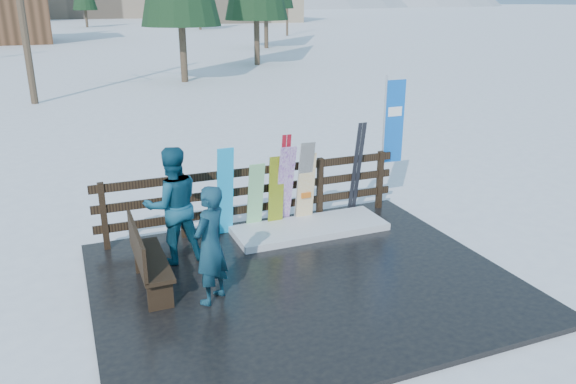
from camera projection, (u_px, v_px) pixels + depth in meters
name	position (u px, v px, depth m)	size (l,w,h in m)	color
ground	(303.00, 283.00, 8.38)	(700.00, 700.00, 0.00)	white
deck	(303.00, 281.00, 8.36)	(6.00, 5.00, 0.08)	black
fence	(254.00, 192.00, 10.06)	(5.60, 0.10, 1.15)	black
snow_patch	(310.00, 228.00, 10.03)	(2.73, 1.00, 0.12)	white
bench	(146.00, 257.00, 7.86)	(0.41, 1.50, 0.97)	black
snowboard_0	(225.00, 192.00, 9.61)	(0.28, 0.03, 1.63)	#17AFF3
snowboard_1	(255.00, 197.00, 9.85)	(0.28, 0.03, 1.31)	white
snowboard_2	(276.00, 192.00, 9.98)	(0.28, 0.03, 1.36)	#E7FF19
snowboard_3	(285.00, 186.00, 10.01)	(0.30, 0.03, 1.58)	white
snowboard_4	(304.00, 183.00, 10.14)	(0.27, 0.03, 1.60)	black
snowboard_5	(306.00, 189.00, 10.19)	(0.32, 0.03, 1.36)	white
ski_pair_a	(284.00, 180.00, 10.05)	(0.16, 0.30, 1.73)	maroon
ski_pair_b	(357.00, 169.00, 10.56)	(0.17, 0.33, 1.82)	black
rental_flag	(391.00, 127.00, 10.80)	(0.45, 0.04, 2.60)	silver
person_front	(210.00, 245.00, 7.48)	(0.60, 0.40, 1.66)	#164C55
person_back	(173.00, 205.00, 8.65)	(0.90, 0.70, 1.85)	navy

